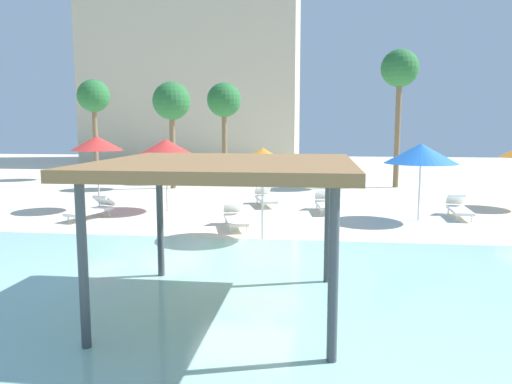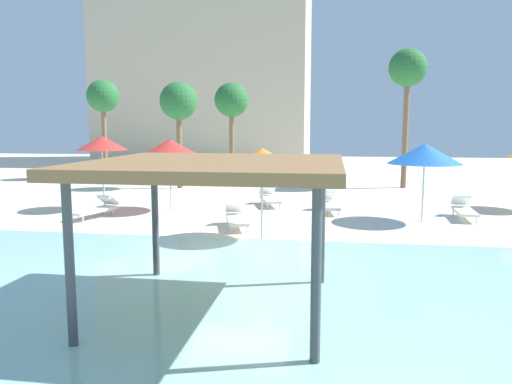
{
  "view_description": "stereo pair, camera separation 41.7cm",
  "coord_description": "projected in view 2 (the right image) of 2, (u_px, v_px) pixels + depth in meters",
  "views": [
    {
      "loc": [
        1.83,
        -12.07,
        3.2
      ],
      "look_at": [
        0.1,
        2.0,
        1.3
      ],
      "focal_mm": 35.0,
      "sensor_mm": 36.0,
      "label": 1
    },
    {
      "loc": [
        2.24,
        -12.01,
        3.2
      ],
      "look_at": [
        0.1,
        2.0,
        1.3
      ],
      "focal_mm": 35.0,
      "sensor_mm": 36.0,
      "label": 2
    }
  ],
  "objects": [
    {
      "name": "ground_plane",
      "position": [
        240.0,
        254.0,
        12.53
      ],
      "size": [
        80.0,
        80.0,
        0.0
      ],
      "primitive_type": "plane",
      "color": "beige"
    },
    {
      "name": "shade_pavilion",
      "position": [
        216.0,
        170.0,
        8.36
      ],
      "size": [
        4.18,
        4.18,
        2.62
      ],
      "color": "#42474C",
      "rests_on": "ground"
    },
    {
      "name": "lounge_chair_4",
      "position": [
        97.0,
        208.0,
        17.4
      ],
      "size": [
        1.14,
        1.99,
        0.74
      ],
      "rotation": [
        0.0,
        0.0,
        -1.88
      ],
      "color": "white",
      "rests_on": "ground"
    },
    {
      "name": "palm_tree_0",
      "position": [
        232.0,
        102.0,
        27.67
      ],
      "size": [
        1.9,
        1.9,
        5.55
      ],
      "color": "brown",
      "rests_on": "ground"
    },
    {
      "name": "lounge_chair_3",
      "position": [
        236.0,
        217.0,
        15.73
      ],
      "size": [
        1.09,
        1.99,
        0.74
      ],
      "rotation": [
        0.0,
        0.0,
        -1.3
      ],
      "color": "white",
      "rests_on": "ground"
    },
    {
      "name": "palm_tree_3",
      "position": [
        179.0,
        103.0,
        25.1
      ],
      "size": [
        1.9,
        1.9,
        5.36
      ],
      "color": "brown",
      "rests_on": "ground"
    },
    {
      "name": "beach_umbrella_red_4",
      "position": [
        170.0,
        148.0,
        18.56
      ],
      "size": [
        2.4,
        2.4,
        2.69
      ],
      "color": "silver",
      "rests_on": "ground"
    },
    {
      "name": "palm_tree_1",
      "position": [
        103.0,
        98.0,
        29.61
      ],
      "size": [
        1.9,
        1.9,
        5.87
      ],
      "color": "brown",
      "rests_on": "ground"
    },
    {
      "name": "beach_umbrella_orange_5",
      "position": [
        262.0,
        159.0,
        13.81
      ],
      "size": [
        2.33,
        2.33,
        2.58
      ],
      "color": "silver",
      "rests_on": "ground"
    },
    {
      "name": "beach_umbrella_blue_1",
      "position": [
        425.0,
        154.0,
        16.41
      ],
      "size": [
        2.42,
        2.42,
        2.6
      ],
      "color": "silver",
      "rests_on": "ground"
    },
    {
      "name": "lounge_chair_2",
      "position": [
        464.0,
        209.0,
        17.26
      ],
      "size": [
        0.71,
        1.93,
        0.74
      ],
      "rotation": [
        0.0,
        0.0,
        -1.63
      ],
      "color": "white",
      "rests_on": "ground"
    },
    {
      "name": "palm_tree_2",
      "position": [
        408.0,
        72.0,
        24.98
      ],
      "size": [
        1.9,
        1.9,
        7.01
      ],
      "color": "brown",
      "rests_on": "ground"
    },
    {
      "name": "lounge_chair_0",
      "position": [
        329.0,
        203.0,
        18.5
      ],
      "size": [
        0.82,
        1.95,
        0.74
      ],
      "rotation": [
        0.0,
        0.0,
        -1.45
      ],
      "color": "white",
      "rests_on": "ground"
    },
    {
      "name": "lounge_chair_1",
      "position": [
        270.0,
        197.0,
        20.02
      ],
      "size": [
        1.13,
        1.99,
        0.74
      ],
      "rotation": [
        0.0,
        0.0,
        -1.27
      ],
      "color": "white",
      "rests_on": "ground"
    },
    {
      "name": "hotel_block_0",
      "position": [
        207.0,
        52.0,
        44.66
      ],
      "size": [
        18.06,
        10.31,
        19.48
      ],
      "primitive_type": "cube",
      "color": "beige",
      "rests_on": "ground"
    },
    {
      "name": "lagoon_water",
      "position": [
        176.0,
        342.0,
        7.39
      ],
      "size": [
        44.0,
        13.5,
        0.04
      ],
      "primitive_type": "cube",
      "color": "#99D1C6",
      "rests_on": "ground"
    },
    {
      "name": "beach_umbrella_red_6",
      "position": [
        102.0,
        143.0,
        18.8
      ],
      "size": [
        1.93,
        1.93,
        2.8
      ],
      "color": "silver",
      "rests_on": "ground"
    }
  ]
}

